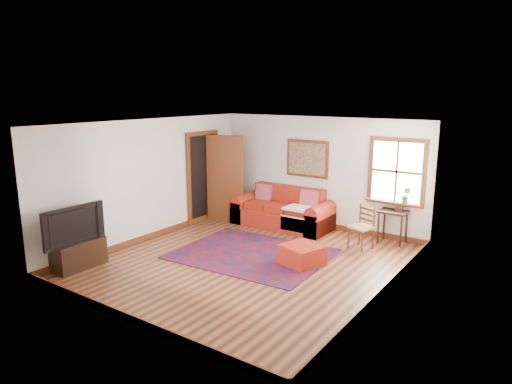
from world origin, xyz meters
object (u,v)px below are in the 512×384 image
Objects in this scene: red_leather_sofa at (283,213)px; ladder_back_chair at (363,225)px; red_ottoman at (302,255)px; side_table at (393,217)px; media_cabinet at (79,254)px.

red_leather_sofa reaches higher than ladder_back_chair.
ladder_back_chair is (0.53, 1.48, 0.28)m from red_ottoman.
red_ottoman is at bearing -109.81° from ladder_back_chair.
red_leather_sofa is at bearing -174.82° from side_table.
media_cabinet is at bearing -132.44° from side_table.
side_table is at bearing 47.56° from media_cabinet.
media_cabinet reaches higher than red_ottoman.
red_leather_sofa reaches higher than red_ottoman.
red_ottoman is 2.33m from side_table.
red_ottoman is at bearing -113.39° from side_table.
red_ottoman is 0.74× the size of ladder_back_chair.
ladder_back_chair is (2.09, -0.41, 0.17)m from red_leather_sofa.
red_leather_sofa is 2.65× the size of ladder_back_chair.
side_table is 0.74m from ladder_back_chair.
red_leather_sofa is at bearing 146.63° from red_ottoman.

